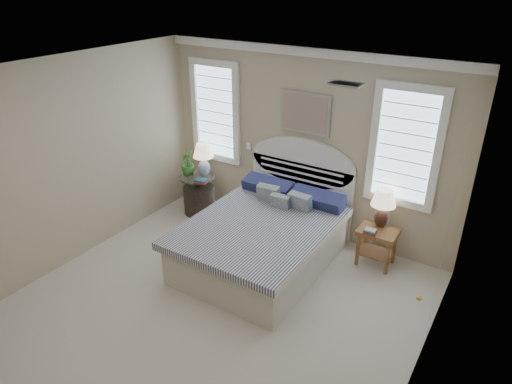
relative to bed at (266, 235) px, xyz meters
The scene contains 21 objects.
floor 1.51m from the bed, 90.00° to the right, with size 4.50×5.00×0.01m, color beige.
ceiling 2.74m from the bed, 90.00° to the right, with size 4.50×5.00×0.01m, color silver.
wall_back 1.42m from the bed, 90.00° to the left, with size 4.50×0.02×2.70m, color #BDA88D.
wall_left 2.85m from the bed, 147.06° to the right, with size 0.02×5.00×2.70m, color #BDA88D.
wall_right 2.85m from the bed, 32.94° to the right, with size 0.02×5.00×2.70m, color #BDA88D.
crown_molding 2.47m from the bed, 90.00° to the left, with size 4.50×0.08×0.12m, color white.
hvac_vent 2.67m from the bed, 28.73° to the right, with size 0.30×0.20×0.02m, color #B2B2B2.
switch_plate 1.59m from the bed, 132.76° to the left, with size 0.08×0.01×0.12m, color white.
window_left 2.22m from the bed, 146.59° to the left, with size 0.90×0.06×1.60m, color #C9E7FF.
window_right 2.12m from the bed, 36.14° to the left, with size 0.90×0.06×1.60m, color #C9E7FF.
painting 1.75m from the bed, 90.00° to the left, with size 0.74×0.04×0.58m, color silver.
closet_door 2.39m from the bed, ahead, with size 0.02×1.80×2.40m, color silver.
bed is the anchor object (origin of this frame).
side_table_left 1.75m from the bed, 160.26° to the left, with size 0.56×0.56×0.63m.
nightstand_right 1.47m from the bed, 28.03° to the left, with size 0.50×0.40×0.53m.
floor_pot 1.73m from the bed, 160.35° to the left, with size 0.50×0.50×0.45m, color black.
lamp_left 1.84m from the bed, 155.95° to the left, with size 0.39×0.39×0.53m.
lamp_right 1.59m from the bed, 32.46° to the left, with size 0.41×0.41×0.53m.
potted_plant 1.97m from the bed, 162.34° to the left, with size 0.22×0.22×0.39m, color #356629.
books_left 1.54m from the bed, 162.75° to the left, with size 0.20×0.15×0.05m.
books_right 1.36m from the bed, 23.80° to the left, with size 0.16×0.12×0.06m.
Camera 1 is at (2.69, -3.05, 3.59)m, focal length 32.00 mm.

